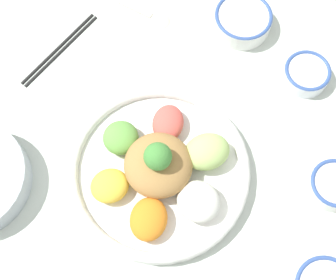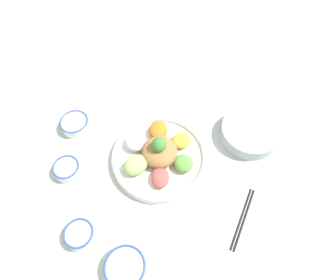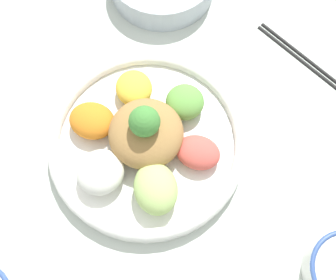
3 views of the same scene
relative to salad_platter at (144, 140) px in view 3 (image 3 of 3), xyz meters
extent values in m
plane|color=silver|center=(-0.03, 0.00, -0.03)|extent=(2.40, 2.40, 0.00)
cylinder|color=white|center=(0.00, 0.00, -0.02)|extent=(0.33, 0.33, 0.02)
torus|color=white|center=(0.00, 0.00, 0.00)|extent=(0.33, 0.33, 0.02)
ellipsoid|color=yellow|center=(-0.09, -0.02, 0.01)|extent=(0.08, 0.08, 0.04)
ellipsoid|color=orange|center=(-0.03, -0.09, 0.01)|extent=(0.08, 0.09, 0.04)
ellipsoid|color=white|center=(0.06, -0.07, 0.01)|extent=(0.11, 0.11, 0.05)
ellipsoid|color=#B7DB7A|center=(0.09, 0.02, 0.02)|extent=(0.10, 0.08, 0.05)
ellipsoid|color=#E55B51|center=(0.03, 0.09, 0.01)|extent=(0.08, 0.09, 0.04)
ellipsoid|color=#6BAD4C|center=(-0.06, 0.07, 0.01)|extent=(0.09, 0.09, 0.04)
ellipsoid|color=#AD7F47|center=(0.00, 0.00, 0.02)|extent=(0.12, 0.12, 0.07)
sphere|color=#478E3D|center=(0.00, 0.00, 0.07)|extent=(0.05, 0.05, 0.05)
cylinder|color=black|center=(-0.18, 0.30, -0.03)|extent=(0.16, 0.15, 0.01)
cylinder|color=black|center=(-0.17, 0.29, -0.03)|extent=(0.16, 0.15, 0.01)
camera|label=1|loc=(-0.02, -0.24, 0.81)|focal=50.00mm
camera|label=2|loc=(0.13, 0.44, 0.85)|focal=30.00mm
camera|label=3|loc=(0.23, 0.04, 0.61)|focal=42.00mm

